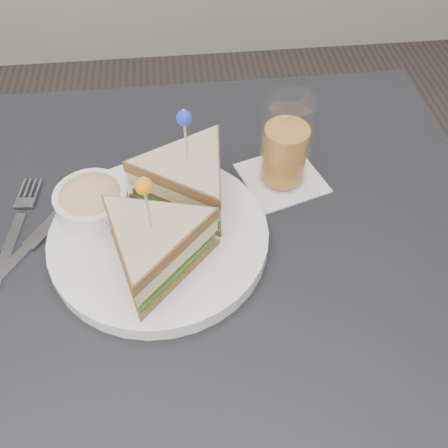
# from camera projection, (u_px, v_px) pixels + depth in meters

# --- Properties ---
(ground_plane) EXTENTS (3.50, 3.50, 0.00)m
(ground_plane) POSITION_uv_depth(u_px,v_px,m) (220.00, 434.00, 1.24)
(ground_plane) COLOR #3F3833
(table) EXTENTS (0.80, 0.80, 0.75)m
(table) POSITION_uv_depth(u_px,v_px,m) (218.00, 285.00, 0.73)
(table) COLOR black
(table) RESTS_ON ground
(plate_meal) EXTENTS (0.36, 0.36, 0.17)m
(plate_meal) POSITION_uv_depth(u_px,v_px,m) (161.00, 216.00, 0.65)
(plate_meal) COLOR white
(plate_meal) RESTS_ON table
(cutlery_fork) EXTENTS (0.05, 0.20, 0.01)m
(cutlery_fork) POSITION_uv_depth(u_px,v_px,m) (18.00, 224.00, 0.70)
(cutlery_fork) COLOR silver
(cutlery_fork) RESTS_ON table
(cutlery_knife) EXTENTS (0.13, 0.18, 0.01)m
(cutlery_knife) POSITION_uv_depth(u_px,v_px,m) (32.00, 243.00, 0.68)
(cutlery_knife) COLOR silver
(cutlery_knife) RESTS_ON table
(drink_set) EXTENTS (0.14, 0.14, 0.14)m
(drink_set) POSITION_uv_depth(u_px,v_px,m) (285.00, 147.00, 0.72)
(drink_set) COLOR white
(drink_set) RESTS_ON table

